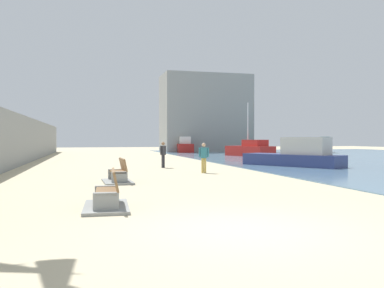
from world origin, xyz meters
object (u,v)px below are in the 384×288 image
object	(u,v)px
boat_mid_bay	(296,156)
boat_nearest	(325,147)
boat_distant	(184,146)
boat_outer	(250,150)
person_standing	(204,156)
person_walking	(163,153)
bench_far	(118,177)
bench_near	(107,199)

from	to	relation	value
boat_mid_bay	boat_nearest	xyz separation A→B (m)	(16.04, 21.49, 0.06)
boat_distant	boat_mid_bay	xyz separation A→B (m)	(0.67, -28.14, -0.12)
boat_outer	person_standing	bearing A→B (deg)	-119.65
person_standing	boat_distant	distance (m)	31.79
person_walking	person_standing	world-z (taller)	person_walking
person_standing	person_walking	bearing A→B (deg)	107.97
bench_far	person_walking	distance (m)	8.38
boat_mid_bay	boat_nearest	bearing A→B (deg)	53.27
boat_outer	boat_distant	bearing A→B (deg)	104.82
boat_outer	person_walking	bearing A→B (deg)	-130.45
bench_far	boat_distant	world-z (taller)	boat_distant
bench_far	boat_distant	bearing A→B (deg)	72.54
bench_far	boat_outer	xyz separation A→B (m)	(14.53, 20.93, 0.45)
boat_nearest	boat_outer	bearing A→B (deg)	-151.56
bench_far	person_standing	bearing A→B (deg)	37.20
person_standing	boat_mid_bay	bearing A→B (deg)	23.46
person_standing	boat_outer	bearing A→B (deg)	60.35
boat_distant	person_standing	bearing A→B (deg)	-101.41
bench_near	person_walking	xyz separation A→B (m)	(3.93, 13.67, 0.68)
bench_far	person_walking	bearing A→B (deg)	67.11
bench_near	bench_far	size ratio (longest dim) A/B	1.00
bench_near	boat_mid_bay	xyz separation A→B (m)	(12.26, 12.50, 0.46)
bench_far	person_standing	xyz separation A→B (m)	(4.61, 3.50, 0.66)
person_walking	bench_far	bearing A→B (deg)	-112.89
bench_far	boat_outer	bearing A→B (deg)	55.23
bench_far	boat_nearest	bearing A→B (deg)	45.41
person_standing	boat_distant	size ratio (longest dim) A/B	0.20
person_walking	boat_outer	size ratio (longest dim) A/B	0.28
bench_near	boat_mid_bay	world-z (taller)	boat_mid_bay
boat_nearest	bench_far	bearing A→B (deg)	-134.59
person_standing	boat_outer	distance (m)	20.06
bench_near	boat_distant	bearing A→B (deg)	74.09
boat_outer	bench_near	bearing A→B (deg)	-119.50
bench_far	boat_distant	size ratio (longest dim) A/B	0.28
person_walking	boat_distant	xyz separation A→B (m)	(7.65, 26.97, -0.09)
boat_distant	boat_nearest	bearing A→B (deg)	-21.69
bench_near	boat_outer	world-z (taller)	boat_outer
boat_nearest	boat_mid_bay	bearing A→B (deg)	-126.73
boat_mid_bay	boat_outer	distance (m)	14.71
person_walking	boat_mid_bay	xyz separation A→B (m)	(8.32, -1.17, -0.21)
person_walking	boat_outer	world-z (taller)	boat_outer
boat_outer	boat_nearest	bearing A→B (deg)	28.44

